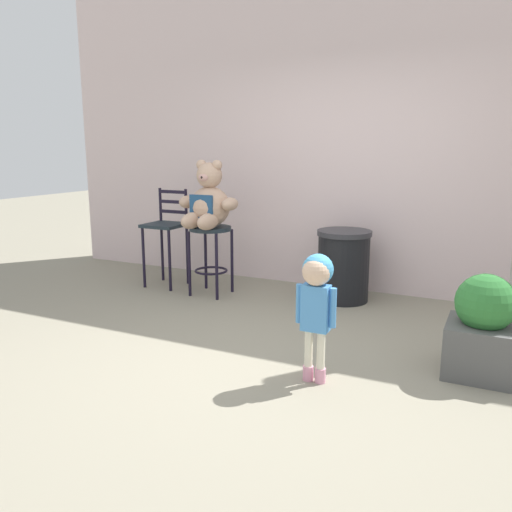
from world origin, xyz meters
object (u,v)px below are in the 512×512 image
Objects in this scene: bar_stool_with_teddy at (211,245)px; child_walking at (317,290)px; bar_chair_empty at (166,230)px; trash_bin at (343,265)px; teddy_bear at (208,203)px; planter_with_shrub at (483,329)px.

child_walking reaches higher than bar_stool_with_teddy.
bar_chair_empty is at bearing 51.14° from child_walking.
bar_stool_with_teddy is 1.00× the size of trash_bin.
bar_chair_empty is at bearing 167.50° from teddy_bear.
bar_stool_with_teddy is 1.06× the size of teddy_bear.
child_walking is 1.96m from trash_bin.
trash_bin is at bearing 136.08° from planter_with_shrub.
child_walking is 0.80× the size of bar_chair_empty.
bar_stool_with_teddy is at bearing -163.99° from trash_bin.
planter_with_shrub is (2.69, -0.93, -0.20)m from bar_stool_with_teddy.
child_walking is at bearing -41.27° from teddy_bear.
trash_bin is 1.02× the size of planter_with_shrub.
teddy_bear reaches higher than bar_stool_with_teddy.
teddy_bear is 0.95× the size of trash_bin.
child_walking is 1.22× the size of planter_with_shrub.
bar_chair_empty is at bearing -172.06° from trash_bin.
bar_chair_empty is (-2.33, 1.63, 0.00)m from child_walking.
teddy_bear is at bearing -162.68° from trash_bin.
trash_bin is (1.33, 0.41, -0.61)m from teddy_bear.
teddy_bear reaches higher than planter_with_shrub.
trash_bin is 2.00m from bar_chair_empty.
child_walking reaches higher than planter_with_shrub.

